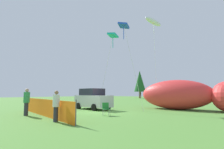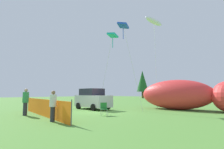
{
  "view_description": "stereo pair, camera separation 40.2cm",
  "coord_description": "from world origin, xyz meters",
  "px_view_note": "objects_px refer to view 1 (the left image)",
  "views": [
    {
      "loc": [
        10.62,
        -9.89,
        1.5
      ],
      "look_at": [
        -1.36,
        3.39,
        3.42
      ],
      "focal_mm": 28.0,
      "sensor_mm": 36.0,
      "label": 1
    },
    {
      "loc": [
        10.92,
        -9.61,
        1.5
      ],
      "look_at": [
        -1.36,
        3.39,
        3.42
      ],
      "focal_mm": 28.0,
      "sensor_mm": 36.0,
      "label": 2
    }
  ],
  "objects_px": {
    "folding_chair": "(106,108)",
    "inflatable_cat": "(185,96)",
    "spectator_in_blue_shirt": "(27,101)",
    "kite_white_ghost": "(154,22)",
    "spectator_in_black_shirt": "(56,105)",
    "kite_teal_diamond": "(113,37)",
    "parked_car": "(93,99)",
    "kite_blue_box": "(124,27)"
  },
  "relations": [
    {
      "from": "folding_chair",
      "to": "inflatable_cat",
      "type": "relative_size",
      "value": 0.1
    },
    {
      "from": "spectator_in_blue_shirt",
      "to": "kite_white_ghost",
      "type": "distance_m",
      "value": 15.57
    },
    {
      "from": "spectator_in_black_shirt",
      "to": "folding_chair",
      "type": "bearing_deg",
      "value": 88.04
    },
    {
      "from": "spectator_in_black_shirt",
      "to": "inflatable_cat",
      "type": "bearing_deg",
      "value": 76.63
    },
    {
      "from": "inflatable_cat",
      "to": "spectator_in_black_shirt",
      "type": "bearing_deg",
      "value": -108.53
    },
    {
      "from": "inflatable_cat",
      "to": "kite_teal_diamond",
      "type": "bearing_deg",
      "value": -152.07
    },
    {
      "from": "kite_white_ghost",
      "to": "parked_car",
      "type": "bearing_deg",
      "value": -115.08
    },
    {
      "from": "spectator_in_blue_shirt",
      "to": "kite_teal_diamond",
      "type": "relative_size",
      "value": 0.24
    },
    {
      "from": "parked_car",
      "to": "spectator_in_black_shirt",
      "type": "bearing_deg",
      "value": -53.16
    },
    {
      "from": "parked_car",
      "to": "spectator_in_blue_shirt",
      "type": "relative_size",
      "value": 2.2
    },
    {
      "from": "parked_car",
      "to": "spectator_in_blue_shirt",
      "type": "distance_m",
      "value": 6.1
    },
    {
      "from": "spectator_in_blue_shirt",
      "to": "kite_blue_box",
      "type": "relative_size",
      "value": 0.23
    },
    {
      "from": "parked_car",
      "to": "folding_chair",
      "type": "distance_m",
      "value": 4.76
    },
    {
      "from": "kite_white_ghost",
      "to": "spectator_in_blue_shirt",
      "type": "bearing_deg",
      "value": -102.99
    },
    {
      "from": "inflatable_cat",
      "to": "kite_blue_box",
      "type": "xyz_separation_m",
      "value": [
        -3.85,
        -4.05,
        6.34
      ]
    },
    {
      "from": "kite_teal_diamond",
      "to": "kite_white_ghost",
      "type": "bearing_deg",
      "value": 67.69
    },
    {
      "from": "parked_car",
      "to": "kite_blue_box",
      "type": "xyz_separation_m",
      "value": [
        2.81,
        1.24,
        6.66
      ]
    },
    {
      "from": "parked_car",
      "to": "spectator_in_black_shirt",
      "type": "distance_m",
      "value": 7.27
    },
    {
      "from": "spectator_in_blue_shirt",
      "to": "kite_blue_box",
      "type": "height_order",
      "value": "kite_blue_box"
    },
    {
      "from": "spectator_in_black_shirt",
      "to": "kite_teal_diamond",
      "type": "distance_m",
      "value": 10.38
    },
    {
      "from": "spectator_in_black_shirt",
      "to": "kite_white_ghost",
      "type": "xyz_separation_m",
      "value": [
        -0.91,
        12.6,
        8.78
      ]
    },
    {
      "from": "kite_blue_box",
      "to": "spectator_in_blue_shirt",
      "type": "bearing_deg",
      "value": -110.01
    },
    {
      "from": "parked_car",
      "to": "kite_teal_diamond",
      "type": "relative_size",
      "value": 0.53
    },
    {
      "from": "folding_chair",
      "to": "kite_white_ghost",
      "type": "xyz_separation_m",
      "value": [
        -1.04,
        8.92,
        9.16
      ]
    },
    {
      "from": "spectator_in_blue_shirt",
      "to": "kite_white_ghost",
      "type": "height_order",
      "value": "kite_white_ghost"
    },
    {
      "from": "spectator_in_black_shirt",
      "to": "kite_blue_box",
      "type": "height_order",
      "value": "kite_blue_box"
    },
    {
      "from": "folding_chair",
      "to": "inflatable_cat",
      "type": "xyz_separation_m",
      "value": [
        2.58,
        7.72,
        0.76
      ]
    },
    {
      "from": "folding_chair",
      "to": "spectator_in_black_shirt",
      "type": "distance_m",
      "value": 3.7
    },
    {
      "from": "kite_white_ghost",
      "to": "kite_blue_box",
      "type": "height_order",
      "value": "kite_white_ghost"
    },
    {
      "from": "kite_blue_box",
      "to": "parked_car",
      "type": "bearing_deg",
      "value": -156.11
    },
    {
      "from": "folding_chair",
      "to": "spectator_in_black_shirt",
      "type": "bearing_deg",
      "value": -59.41
    },
    {
      "from": "inflatable_cat",
      "to": "spectator_in_black_shirt",
      "type": "height_order",
      "value": "inflatable_cat"
    },
    {
      "from": "spectator_in_blue_shirt",
      "to": "kite_white_ghost",
      "type": "relative_size",
      "value": 0.18
    },
    {
      "from": "folding_chair",
      "to": "spectator_in_blue_shirt",
      "type": "relative_size",
      "value": 0.47
    },
    {
      "from": "parked_car",
      "to": "spectator_in_blue_shirt",
      "type": "height_order",
      "value": "parked_car"
    },
    {
      "from": "kite_teal_diamond",
      "to": "spectator_in_black_shirt",
      "type": "bearing_deg",
      "value": -69.45
    },
    {
      "from": "inflatable_cat",
      "to": "folding_chair",
      "type": "bearing_deg",
      "value": -113.66
    },
    {
      "from": "spectator_in_blue_shirt",
      "to": "kite_white_ghost",
      "type": "bearing_deg",
      "value": 77.01
    },
    {
      "from": "kite_teal_diamond",
      "to": "parked_car",
      "type": "bearing_deg",
      "value": -122.59
    },
    {
      "from": "folding_chair",
      "to": "parked_car",
      "type": "bearing_deg",
      "value": -178.26
    },
    {
      "from": "parked_car",
      "to": "inflatable_cat",
      "type": "distance_m",
      "value": 8.51
    },
    {
      "from": "folding_chair",
      "to": "kite_blue_box",
      "type": "relative_size",
      "value": 0.11
    }
  ]
}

